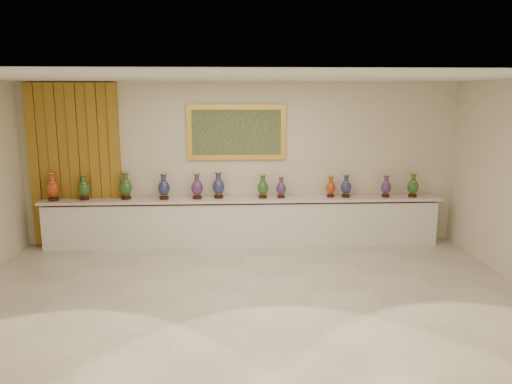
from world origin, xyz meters
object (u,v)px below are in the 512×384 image
vase_2 (126,187)px  counter (243,222)px  vase_0 (53,188)px  vase_1 (84,188)px

vase_2 → counter: bearing=-0.3°
vase_0 → vase_1: bearing=5.4°
counter → vase_2: (-2.11, 0.01, 0.69)m
counter → vase_1: 2.93m
vase_0 → counter: bearing=0.8°
vase_0 → vase_2: bearing=2.8°
vase_2 → vase_0: bearing=-177.2°
vase_0 → vase_2: (1.27, 0.06, -0.00)m
counter → vase_1: bearing=180.0°
counter → vase_0: (-3.39, -0.05, 0.69)m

